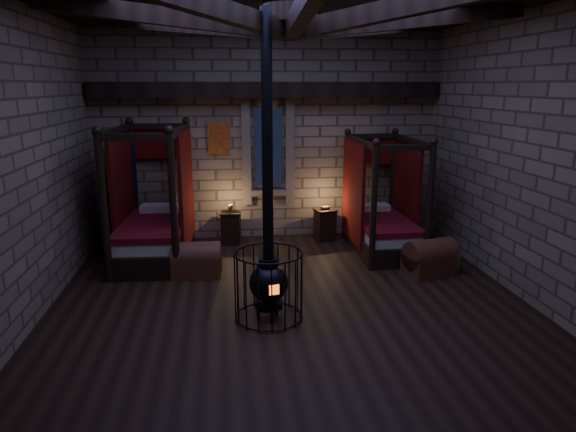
{
  "coord_description": "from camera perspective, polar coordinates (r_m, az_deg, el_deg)",
  "views": [
    {
      "loc": [
        -0.92,
        -7.05,
        3.14
      ],
      "look_at": [
        0.05,
        0.6,
        1.16
      ],
      "focal_mm": 32.0,
      "sensor_mm": 36.0,
      "label": 1
    }
  ],
  "objects": [
    {
      "name": "room",
      "position": [
        7.22,
        0.11,
        19.17
      ],
      "size": [
        7.02,
        7.02,
        4.29
      ],
      "color": "black",
      "rests_on": "ground"
    },
    {
      "name": "bed_left",
      "position": [
        9.8,
        -14.6,
        -1.14
      ],
      "size": [
        1.34,
        2.37,
        2.41
      ],
      "rotation": [
        0.0,
        0.0,
        -0.05
      ],
      "color": "black",
      "rests_on": "ground"
    },
    {
      "name": "bed_right",
      "position": [
        10.09,
        10.33,
        -0.81
      ],
      "size": [
        1.11,
        2.09,
        2.18
      ],
      "rotation": [
        0.0,
        0.0,
        0.0
      ],
      "color": "black",
      "rests_on": "ground"
    },
    {
      "name": "trunk_left",
      "position": [
        8.82,
        -10.11,
        -4.89
      ],
      "size": [
        0.85,
        0.57,
        0.6
      ],
      "rotation": [
        0.0,
        0.0,
        -0.07
      ],
      "color": "#5D2D1D",
      "rests_on": "ground"
    },
    {
      "name": "trunk_right",
      "position": [
        9.1,
        15.5,
        -4.54
      ],
      "size": [
        0.95,
        0.74,
        0.61
      ],
      "rotation": [
        0.0,
        0.0,
        0.28
      ],
      "color": "#5D2D1D",
      "rests_on": "ground"
    },
    {
      "name": "nightstand_left",
      "position": [
        10.46,
        -6.34,
        -1.25
      ],
      "size": [
        0.46,
        0.44,
        0.81
      ],
      "rotation": [
        0.0,
        0.0,
        -0.13
      ],
      "color": "black",
      "rests_on": "ground"
    },
    {
      "name": "nightstand_right",
      "position": [
        10.66,
        4.13,
        -0.93
      ],
      "size": [
        0.48,
        0.47,
        0.71
      ],
      "rotation": [
        0.0,
        0.0,
        0.21
      ],
      "color": "black",
      "rests_on": "ground"
    },
    {
      "name": "stove",
      "position": [
        7.02,
        -2.17,
        -6.88
      ],
      "size": [
        0.94,
        0.94,
        4.05
      ],
      "rotation": [
        0.0,
        0.0,
        0.2
      ],
      "color": "black",
      "rests_on": "ground"
    }
  ]
}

